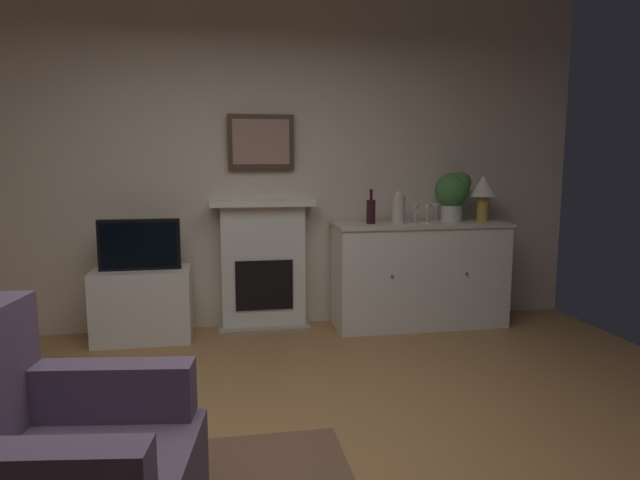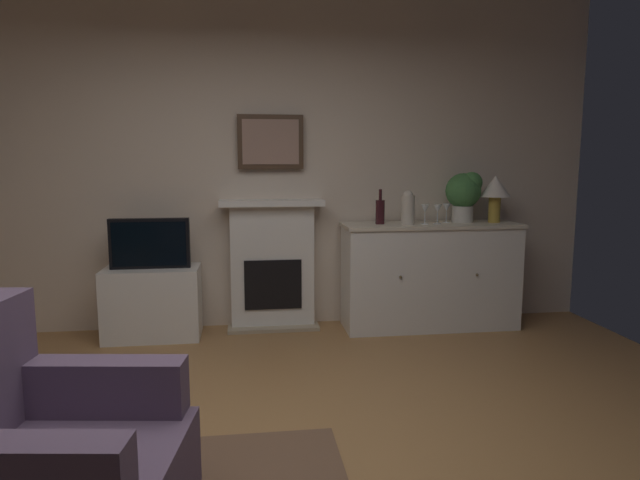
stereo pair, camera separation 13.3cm
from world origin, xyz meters
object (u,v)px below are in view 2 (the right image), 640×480
(wine_glass_left, at_px, (425,210))
(tv_set, at_px, (150,243))
(wine_glass_center, at_px, (438,209))
(fireplace_unit, at_px, (272,264))
(sideboard_cabinet, at_px, (430,275))
(vase_decorative, at_px, (408,208))
(tv_cabinet, at_px, (153,303))
(armchair, at_px, (41,464))
(wine_bottle, at_px, (380,211))
(framed_picture, at_px, (271,142))
(table_lamp, at_px, (495,190))
(potted_plant_small, at_px, (464,192))
(wine_glass_right, at_px, (447,208))

(wine_glass_left, xyz_separation_m, tv_set, (-2.24, 0.04, -0.25))
(wine_glass_left, height_order, wine_glass_center, same)
(fireplace_unit, height_order, sideboard_cabinet, fireplace_unit)
(vase_decorative, height_order, tv_cabinet, vase_decorative)
(sideboard_cabinet, relative_size, tv_cabinet, 2.00)
(wine_glass_center, xyz_separation_m, armchair, (-2.31, -2.54, -0.64))
(wine_bottle, relative_size, vase_decorative, 1.03)
(framed_picture, distance_m, table_lamp, 1.95)
(wine_bottle, distance_m, vase_decorative, 0.23)
(wine_glass_center, bearing_deg, vase_decorative, -179.28)
(wine_glass_center, relative_size, armchair, 0.18)
(tv_cabinet, height_order, armchair, armchair)
(sideboard_cabinet, bearing_deg, vase_decorative, -167.22)
(tv_set, bearing_deg, framed_picture, 13.31)
(wine_bottle, xyz_separation_m, wine_glass_left, (0.37, -0.06, 0.01))
(tv_set, distance_m, armchair, 2.61)
(potted_plant_small, bearing_deg, vase_decorative, -169.68)
(fireplace_unit, distance_m, tv_set, 1.02)
(wine_glass_left, height_order, potted_plant_small, potted_plant_small)
(vase_decorative, bearing_deg, tv_cabinet, 178.22)
(wine_glass_right, bearing_deg, wine_glass_center, -142.08)
(wine_glass_right, xyz_separation_m, tv_set, (-2.46, -0.05, -0.25))
(wine_bottle, bearing_deg, sideboard_cabinet, -1.38)
(framed_picture, relative_size, tv_set, 0.89)
(wine_glass_right, bearing_deg, vase_decorative, -166.38)
(wine_glass_left, bearing_deg, wine_bottle, 170.57)
(vase_decorative, distance_m, armchair, 3.33)
(tv_cabinet, bearing_deg, tv_set, -90.00)
(wine_glass_right, xyz_separation_m, tv_cabinet, (-2.46, -0.02, -0.73))
(wine_glass_center, xyz_separation_m, vase_decorative, (-0.26, -0.00, 0.02))
(wine_glass_right, bearing_deg, framed_picture, 172.94)
(tv_cabinet, bearing_deg, sideboard_cabinet, -0.37)
(potted_plant_small, bearing_deg, tv_cabinet, -179.34)
(wine_bottle, height_order, wine_glass_right, wine_bottle)
(tv_cabinet, distance_m, tv_set, 0.49)
(wine_glass_center, bearing_deg, fireplace_unit, 170.72)
(fireplace_unit, xyz_separation_m, wine_glass_left, (1.26, -0.23, 0.47))
(fireplace_unit, relative_size, vase_decorative, 3.91)
(wine_glass_left, bearing_deg, armchair, -130.93)
(wine_bottle, xyz_separation_m, tv_set, (-1.87, -0.02, -0.23))
(tv_set, height_order, armchair, tv_set)
(tv_cabinet, distance_m, potted_plant_small, 2.75)
(wine_glass_right, bearing_deg, wine_bottle, -177.24)
(wine_glass_right, bearing_deg, tv_cabinet, -179.44)
(table_lamp, distance_m, tv_set, 2.90)
(fireplace_unit, relative_size, tv_set, 1.77)
(wine_glass_right, distance_m, tv_set, 2.47)
(fireplace_unit, xyz_separation_m, wine_glass_center, (1.37, -0.22, 0.47))
(wine_glass_left, bearing_deg, wine_glass_center, 1.89)
(framed_picture, relative_size, wine_glass_left, 3.33)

